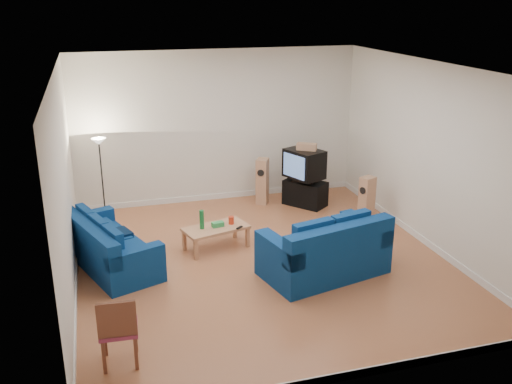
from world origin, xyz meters
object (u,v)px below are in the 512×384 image
object	(u,v)px
sofa_three_seat	(107,249)
coffee_table	(216,230)
television	(304,164)
sofa_loveseat	(326,254)
tv_stand	(305,193)

from	to	relation	value
sofa_three_seat	coffee_table	size ratio (longest dim) A/B	1.89
coffee_table	television	size ratio (longest dim) A/B	1.32
television	sofa_loveseat	bearing A→B (deg)	-37.28
sofa_loveseat	coffee_table	bearing A→B (deg)	121.45
tv_stand	television	size ratio (longest dim) A/B	0.94
sofa_three_seat	sofa_loveseat	bearing A→B (deg)	48.40
television	coffee_table	bearing A→B (deg)	-77.81
television	sofa_three_seat	bearing A→B (deg)	-89.79
sofa_loveseat	coffee_table	xyz separation A→B (m)	(-1.45, 1.46, -0.01)
sofa_loveseat	sofa_three_seat	bearing A→B (deg)	145.49
sofa_loveseat	coffee_table	distance (m)	2.06
sofa_three_seat	television	xyz separation A→B (m)	(4.07, 1.76, 0.62)
sofa_loveseat	television	distance (m)	3.18
sofa_loveseat	coffee_table	size ratio (longest dim) A/B	1.73
sofa_loveseat	television	size ratio (longest dim) A/B	2.30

